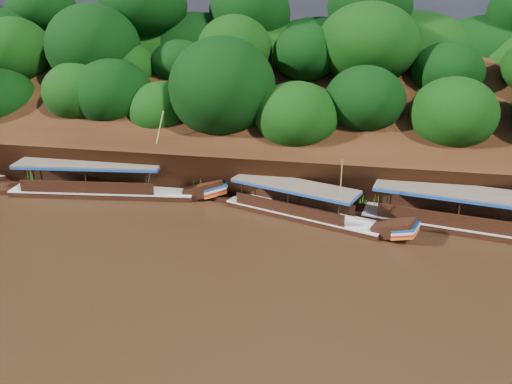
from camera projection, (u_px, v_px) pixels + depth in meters
The scene contains 6 objects.
ground at pixel (266, 266), 28.43m from camera, with size 160.00×160.00×0.00m, color black.
riverbank at pixel (307, 133), 48.47m from camera, with size 120.00×30.06×19.40m.
boat_0 at pixel (485, 224), 32.26m from camera, with size 16.58×5.20×7.47m.
boat_1 at pixel (312, 212), 34.22m from camera, with size 13.27×6.15×5.47m.
boat_2 at pixel (115, 188), 38.43m from camera, with size 16.92×4.19×7.07m.
reeds at pixel (235, 187), 37.60m from camera, with size 49.74×2.39×2.07m.
Camera 1 is at (4.20, -24.52, 14.42)m, focal length 35.00 mm.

